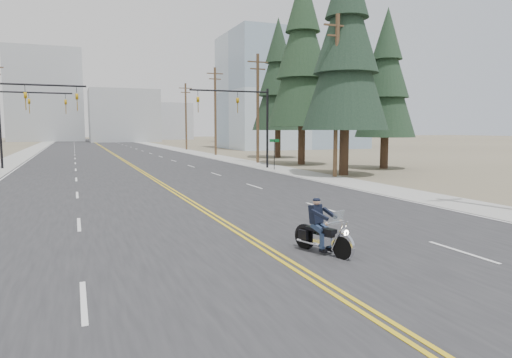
% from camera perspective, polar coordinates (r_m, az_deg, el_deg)
% --- Properties ---
extents(ground_plane, '(400.00, 400.00, 0.00)m').
position_cam_1_polar(ground_plane, '(8.24, 19.95, -19.10)').
color(ground_plane, '#776D56').
rests_on(ground_plane, ground).
extents(road, '(20.00, 200.00, 0.01)m').
position_cam_1_polar(road, '(75.74, -17.94, 3.34)').
color(road, '#303033').
rests_on(road, ground).
extents(sidewalk_left, '(3.00, 200.00, 0.01)m').
position_cam_1_polar(sidewalk_left, '(75.85, -26.65, 2.99)').
color(sidewalk_left, '#A5A5A0').
rests_on(sidewalk_left, ground).
extents(sidewalk_right, '(3.00, 200.00, 0.01)m').
position_cam_1_polar(sidewalk_right, '(77.37, -9.40, 3.62)').
color(sidewalk_right, '#A5A5A0').
rests_on(sidewalk_right, ground).
extents(traffic_mast_left, '(7.10, 0.26, 7.00)m').
position_cam_1_polar(traffic_mast_left, '(37.73, -27.99, 7.77)').
color(traffic_mast_left, black).
rests_on(traffic_mast_left, ground).
extents(traffic_mast_right, '(7.10, 0.26, 7.00)m').
position_cam_1_polar(traffic_mast_right, '(40.06, -1.26, 8.36)').
color(traffic_mast_right, black).
rests_on(traffic_mast_right, ground).
extents(traffic_mast_far, '(6.10, 0.26, 7.00)m').
position_cam_1_polar(traffic_mast_far, '(45.72, -27.34, 7.33)').
color(traffic_mast_far, black).
rests_on(traffic_mast_far, ground).
extents(street_sign, '(0.90, 0.06, 2.62)m').
position_cam_1_polar(street_sign, '(38.91, 2.31, 3.80)').
color(street_sign, black).
rests_on(street_sign, ground).
extents(utility_pole_b, '(2.20, 0.30, 11.50)m').
position_cam_1_polar(utility_pole_b, '(33.56, 10.01, 10.46)').
color(utility_pole_b, brown).
rests_on(utility_pole_b, ground).
extents(utility_pole_c, '(2.20, 0.30, 11.00)m').
position_cam_1_polar(utility_pole_c, '(46.96, 0.22, 9.03)').
color(utility_pole_c, brown).
rests_on(utility_pole_c, ground).
extents(utility_pole_d, '(2.20, 0.30, 11.50)m').
position_cam_1_polar(utility_pole_d, '(61.12, -5.11, 8.60)').
color(utility_pole_d, brown).
rests_on(utility_pole_d, ground).
extents(utility_pole_e, '(2.20, 0.30, 11.00)m').
position_cam_1_polar(utility_pole_e, '(77.54, -8.75, 7.87)').
color(utility_pole_e, brown).
rests_on(utility_pole_e, ground).
extents(glass_building, '(24.00, 16.00, 20.00)m').
position_cam_1_polar(glass_building, '(84.35, 4.45, 10.69)').
color(glass_building, '#9EB5CC').
rests_on(glass_building, ground).
extents(haze_bldg_b, '(18.00, 14.00, 14.00)m').
position_cam_1_polar(haze_bldg_b, '(131.19, -16.19, 7.57)').
color(haze_bldg_b, '#ADB2B7').
rests_on(haze_bldg_b, ground).
extents(haze_bldg_c, '(16.00, 12.00, 18.00)m').
position_cam_1_polar(haze_bldg_c, '(124.09, -0.46, 8.83)').
color(haze_bldg_c, '#B7BCC6').
rests_on(haze_bldg_c, ground).
extents(haze_bldg_d, '(20.00, 15.00, 26.00)m').
position_cam_1_polar(haze_bldg_d, '(145.97, -24.80, 9.44)').
color(haze_bldg_d, '#ADB2B7').
rests_on(haze_bldg_d, ground).
extents(haze_bldg_e, '(14.00, 14.00, 12.00)m').
position_cam_1_polar(haze_bldg_e, '(158.39, -10.90, 7.08)').
color(haze_bldg_e, '#B7BCC6').
rests_on(haze_bldg_e, ground).
extents(motorcyclist, '(1.41, 2.16, 1.56)m').
position_cam_1_polar(motorcyclist, '(12.86, 8.41, -5.90)').
color(motorcyclist, black).
rests_on(motorcyclist, ground).
extents(conifer_near, '(6.42, 6.42, 16.99)m').
position_cam_1_polar(conifer_near, '(35.62, 11.22, 16.31)').
color(conifer_near, '#382619').
rests_on(conifer_near, ground).
extents(conifer_mid, '(5.19, 5.19, 13.85)m').
position_cam_1_polar(conifer_mid, '(41.93, 15.99, 12.15)').
color(conifer_mid, '#382619').
rests_on(conifer_mid, ground).
extents(conifer_tall, '(6.72, 6.72, 18.68)m').
position_cam_1_polar(conifer_tall, '(45.69, 5.84, 15.37)').
color(conifer_tall, '#382619').
rests_on(conifer_tall, ground).
extents(conifer_far, '(6.23, 6.23, 16.70)m').
position_cam_1_polar(conifer_far, '(56.25, 2.78, 12.49)').
color(conifer_far, '#382619').
rests_on(conifer_far, ground).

